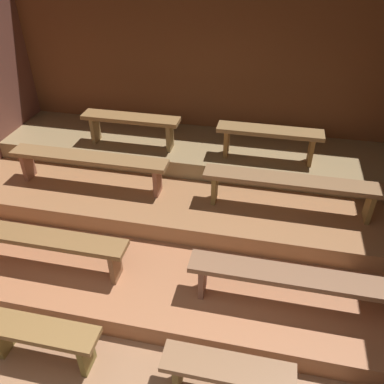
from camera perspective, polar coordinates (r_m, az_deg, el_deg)
The scene contains 13 objects.
ground at distance 4.52m, azimuth -2.48°, elevation -9.77°, with size 6.08×4.85×0.08m, color #A07251.
wall_back at distance 5.52m, azimuth 2.58°, elevation 15.85°, with size 6.08×0.06×2.66m, color brown.
platform_lower at distance 4.74m, azimuth -1.17°, elevation -4.67°, with size 5.28×3.14×0.22m, color #AA6B46.
platform_middle at distance 5.04m, azimuth 0.21°, elevation 1.14°, with size 5.28×2.04×0.22m, color #A26E46.
platform_upper at distance 5.33m, azimuth 1.29°, elevation 5.92°, with size 5.28×1.09×0.22m, color #987D55.
bench_floor_left at distance 3.67m, azimuth -21.02°, elevation -18.79°, with size 1.01×0.25×0.41m.
bench_floor_right at distance 3.29m, azimuth 5.10°, elevation -24.59°, with size 1.01×0.25×0.41m.
bench_lower_left at distance 4.18m, azimuth -22.18°, elevation -6.34°, with size 1.94×0.25×0.41m.
bench_lower_right at distance 3.61m, azimuth 15.27°, elevation -12.28°, with size 1.94×0.25×0.41m.
bench_middle_left at distance 4.81m, azimuth -14.68°, elevation 4.32°, with size 1.90×0.25×0.41m.
bench_middle_right at distance 4.37m, azimuth 14.17°, elevation 1.06°, with size 1.90×0.25×0.41m.
bench_upper_left at distance 5.17m, azimuth -8.80°, elevation 9.87°, with size 1.26×0.25×0.41m.
bench_upper_right at distance 4.87m, azimuth 11.09°, elevation 7.98°, with size 1.26×0.25×0.41m.
Camera 1 is at (0.86, -1.07, 3.14)m, focal length 36.95 mm.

